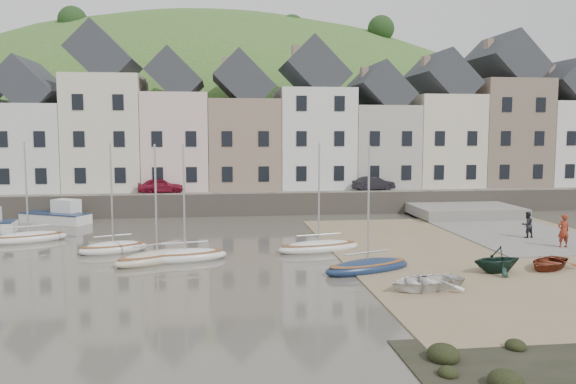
{
  "coord_description": "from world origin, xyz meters",
  "views": [
    {
      "loc": [
        -4.43,
        -29.72,
        6.78
      ],
      "look_at": [
        0.0,
        6.0,
        3.0
      ],
      "focal_mm": 36.48,
      "sensor_mm": 36.0,
      "label": 1
    }
  ],
  "objects": [
    {
      "name": "ground",
      "position": [
        0.0,
        0.0,
        0.0
      ],
      "size": [
        160.0,
        160.0,
        0.0
      ],
      "primitive_type": "plane",
      "color": "#474238",
      "rests_on": "ground"
    },
    {
      "name": "quay_land",
      "position": [
        0.0,
        32.0,
        0.75
      ],
      "size": [
        90.0,
        30.0,
        1.5
      ],
      "primitive_type": "cube",
      "color": "#365D25",
      "rests_on": "ground"
    },
    {
      "name": "quay_street",
      "position": [
        0.0,
        20.5,
        1.55
      ],
      "size": [
        70.0,
        7.0,
        0.1
      ],
      "primitive_type": "cube",
      "color": "slate",
      "rests_on": "quay_land"
    },
    {
      "name": "seawall",
      "position": [
        0.0,
        17.0,
        0.9
      ],
      "size": [
        70.0,
        1.2,
        1.8
      ],
      "primitive_type": "cube",
      "color": "slate",
      "rests_on": "ground"
    },
    {
      "name": "beach",
      "position": [
        11.0,
        0.0,
        0.03
      ],
      "size": [
        18.0,
        26.0,
        0.06
      ],
      "primitive_type": "cube",
      "color": "#7D6A4C",
      "rests_on": "ground"
    },
    {
      "name": "slipway",
      "position": [
        15.0,
        8.0,
        0.06
      ],
      "size": [
        8.0,
        18.0,
        0.12
      ],
      "primitive_type": "cube",
      "color": "slate",
      "rests_on": "ground"
    },
    {
      "name": "hillside",
      "position": [
        -5.0,
        60.0,
        -17.99
      ],
      "size": [
        134.4,
        84.0,
        84.0
      ],
      "color": "#365D25",
      "rests_on": "ground"
    },
    {
      "name": "townhouse_terrace",
      "position": [
        1.76,
        24.0,
        7.32
      ],
      "size": [
        61.05,
        8.0,
        13.93
      ],
      "color": "silver",
      "rests_on": "quay_land"
    },
    {
      "name": "sailboat_0",
      "position": [
        -15.89,
        7.34,
        0.26
      ],
      "size": [
        4.72,
        3.19,
        6.32
      ],
      "color": "silver",
      "rests_on": "ground"
    },
    {
      "name": "sailboat_1",
      "position": [
        -10.18,
        3.44,
        0.27
      ],
      "size": [
        4.07,
        2.78,
        6.32
      ],
      "color": "silver",
      "rests_on": "ground"
    },
    {
      "name": "sailboat_2",
      "position": [
        -7.5,
        0.63,
        0.26
      ],
      "size": [
        4.79,
        4.0,
        6.32
      ],
      "color": "beige",
      "rests_on": "ground"
    },
    {
      "name": "sailboat_3",
      "position": [
        -6.08,
        0.86,
        0.26
      ],
      "size": [
        4.67,
        2.45,
        6.32
      ],
      "color": "silver",
      "rests_on": "ground"
    },
    {
      "name": "sailboat_4",
      "position": [
        1.29,
        2.31,
        0.26
      ],
      "size": [
        5.07,
        2.52,
        6.32
      ],
      "color": "silver",
      "rests_on": "ground"
    },
    {
      "name": "sailboat_5",
      "position": [
        2.79,
        -2.73,
        0.26
      ],
      "size": [
        4.95,
        3.05,
        6.32
      ],
      "color": "#162746",
      "rests_on": "ground"
    },
    {
      "name": "motorboat_2",
      "position": [
        -16.04,
        14.77,
        0.58
      ],
      "size": [
        5.49,
        4.0,
        1.7
      ],
      "color": "silver",
      "rests_on": "ground"
    },
    {
      "name": "rowboat_white",
      "position": [
        4.35,
        -6.31,
        0.41
      ],
      "size": [
        3.86,
        3.17,
        0.7
      ],
      "primitive_type": "imported",
      "rotation": [
        0.0,
        0.0,
        -1.32
      ],
      "color": "white",
      "rests_on": "beach"
    },
    {
      "name": "rowboat_green",
      "position": [
        8.76,
        -3.91,
        0.7
      ],
      "size": [
        2.75,
        2.47,
        1.29
      ],
      "primitive_type": "imported",
      "rotation": [
        0.0,
        0.0,
        -1.41
      ],
      "color": "black",
      "rests_on": "beach"
    },
    {
      "name": "rowboat_red",
      "position": [
        11.68,
        -3.44,
        0.36
      ],
      "size": [
        3.58,
        3.43,
        0.6
      ],
      "primitive_type": "imported",
      "rotation": [
        0.0,
        0.0,
        -0.91
      ],
      "color": "maroon",
      "rests_on": "beach"
    },
    {
      "name": "person_red",
      "position": [
        15.32,
        1.15,
        1.08
      ],
      "size": [
        0.7,
        0.46,
        1.92
      ],
      "primitive_type": "imported",
      "rotation": [
        0.0,
        0.0,
        3.14
      ],
      "color": "maroon",
      "rests_on": "slipway"
    },
    {
      "name": "person_dark",
      "position": [
        14.85,
        4.24,
        0.94
      ],
      "size": [
        0.9,
        0.77,
        1.63
      ],
      "primitive_type": "imported",
      "rotation": [
        0.0,
        0.0,
        3.35
      ],
      "color": "black",
      "rests_on": "slipway"
    },
    {
      "name": "car_left",
      "position": [
        -9.01,
        19.5,
        2.24
      ],
      "size": [
        3.94,
        2.15,
        1.27
      ],
      "primitive_type": "imported",
      "rotation": [
        0.0,
        0.0,
        1.75
      ],
      "color": "maroon",
      "rests_on": "quay_street"
    },
    {
      "name": "car_right",
      "position": [
        9.18,
        19.5,
        2.21
      ],
      "size": [
        3.91,
        2.3,
        1.22
      ],
      "primitive_type": "imported",
      "rotation": [
        0.0,
        0.0,
        1.86
      ],
      "color": "black",
      "rests_on": "quay_street"
    }
  ]
}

